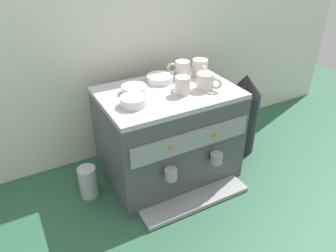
# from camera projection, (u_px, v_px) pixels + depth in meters

# --- Properties ---
(ground_plane) EXTENTS (4.00, 4.00, 0.00)m
(ground_plane) POSITION_uv_depth(u_px,v_px,m) (168.00, 171.00, 1.69)
(ground_plane) COLOR #28563D
(tiled_backsplash_wall) EXTENTS (2.80, 0.03, 1.18)m
(tiled_backsplash_wall) POSITION_uv_depth(u_px,v_px,m) (138.00, 43.00, 1.63)
(tiled_backsplash_wall) COLOR silver
(tiled_backsplash_wall) RESTS_ON ground_plane
(espresso_machine) EXTENTS (0.62, 0.53, 0.46)m
(espresso_machine) POSITION_uv_depth(u_px,v_px,m) (168.00, 134.00, 1.57)
(espresso_machine) COLOR #4C4C51
(espresso_machine) RESTS_ON ground_plane
(ceramic_cup_0) EXTENTS (0.08, 0.12, 0.08)m
(ceramic_cup_0) POSITION_uv_depth(u_px,v_px,m) (200.00, 68.00, 1.58)
(ceramic_cup_0) COLOR beige
(ceramic_cup_0) RESTS_ON espresso_machine
(ceramic_cup_1) EXTENTS (0.09, 0.11, 0.07)m
(ceramic_cup_1) POSITION_uv_depth(u_px,v_px,m) (206.00, 81.00, 1.45)
(ceramic_cup_1) COLOR beige
(ceramic_cup_1) RESTS_ON espresso_machine
(ceramic_cup_2) EXTENTS (0.10, 0.09, 0.08)m
(ceramic_cup_2) POSITION_uv_depth(u_px,v_px,m) (181.00, 69.00, 1.57)
(ceramic_cup_2) COLOR beige
(ceramic_cup_2) RESTS_ON espresso_machine
(ceramic_cup_3) EXTENTS (0.07, 0.11, 0.08)m
(ceramic_cup_3) POSITION_uv_depth(u_px,v_px,m) (182.00, 85.00, 1.41)
(ceramic_cup_3) COLOR beige
(ceramic_cup_3) RESTS_ON espresso_machine
(ceramic_bowl_0) EXTENTS (0.11, 0.11, 0.04)m
(ceramic_bowl_0) POSITION_uv_depth(u_px,v_px,m) (133.00, 101.00, 1.32)
(ceramic_bowl_0) COLOR white
(ceramic_bowl_0) RESTS_ON espresso_machine
(ceramic_bowl_1) EXTENTS (0.11, 0.11, 0.03)m
(ceramic_bowl_1) POSITION_uv_depth(u_px,v_px,m) (134.00, 89.00, 1.43)
(ceramic_bowl_1) COLOR white
(ceramic_bowl_1) RESTS_ON espresso_machine
(ceramic_bowl_2) EXTENTS (0.13, 0.13, 0.03)m
(ceramic_bowl_2) POSITION_uv_depth(u_px,v_px,m) (160.00, 78.00, 1.54)
(ceramic_bowl_2) COLOR white
(ceramic_bowl_2) RESTS_ON espresso_machine
(coffee_grinder) EXTENTS (0.17, 0.17, 0.45)m
(coffee_grinder) POSITION_uv_depth(u_px,v_px,m) (242.00, 114.00, 1.75)
(coffee_grinder) COLOR black
(coffee_grinder) RESTS_ON ground_plane
(milk_pitcher) EXTENTS (0.08, 0.08, 0.16)m
(milk_pitcher) POSITION_uv_depth(u_px,v_px,m) (88.00, 182.00, 1.49)
(milk_pitcher) COLOR #B7B7BC
(milk_pitcher) RESTS_ON ground_plane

